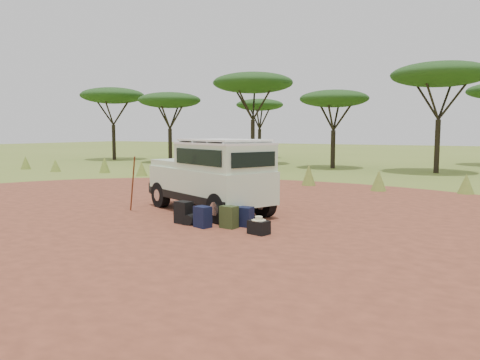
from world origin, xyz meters
The scene contains 13 objects.
ground centered at (0.00, 0.00, 0.00)m, with size 140.00×140.00×0.00m, color olive.
dirt_clearing centered at (0.00, 0.00, 0.00)m, with size 23.00×23.00×0.01m, color brown.
grass_fringe centered at (0.12, 8.67, 0.40)m, with size 36.60×1.60×0.90m.
acacia_treeline centered at (0.75, 19.81, 4.87)m, with size 46.70×13.20×6.26m.
safari_vehicle centered at (-0.01, 1.22, 1.01)m, with size 4.55×3.26×2.08m.
walking_staff centered at (-2.01, 0.18, 0.80)m, with size 0.04×0.04×1.71m, color brown.
backpack_black centered at (0.21, -0.45, 0.28)m, with size 0.41×0.30×0.56m, color black.
backpack_navy centered at (0.90, -0.63, 0.26)m, with size 0.39×0.28×0.51m, color black.
backpack_olive centered at (1.48, -0.38, 0.27)m, with size 0.39×0.28×0.54m, color #34421E.
duffel_navy centered at (1.69, -0.03, 0.24)m, with size 0.43×0.32×0.48m, color black.
hard_case centered at (2.40, -0.63, 0.16)m, with size 0.45×0.32×0.32m, color black.
stuff_sack centered at (0.45, -0.52, 0.13)m, with size 0.27×0.27×0.27m, color black.
safari_hat centered at (2.40, -0.63, 0.35)m, with size 0.33×0.33×0.10m.
Camera 1 is at (7.03, -9.80, 2.30)m, focal length 35.00 mm.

